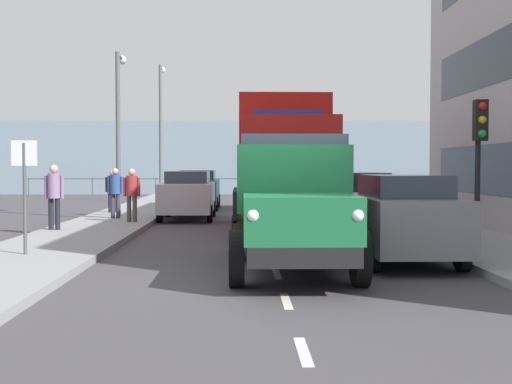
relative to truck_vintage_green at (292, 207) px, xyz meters
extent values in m
plane|color=#423F44|center=(0.27, -11.07, -1.18)|extent=(80.00, 80.00, 0.00)
cube|color=gray|center=(-4.56, -11.07, -1.10)|extent=(2.71, 41.67, 0.15)
cube|color=gray|center=(5.10, -11.07, -1.10)|extent=(2.71, 41.67, 0.15)
cube|color=silver|center=(0.27, 5.02, -1.17)|extent=(0.12, 1.10, 0.01)
cube|color=silver|center=(0.27, 2.44, -1.17)|extent=(0.12, 1.10, 0.01)
cube|color=silver|center=(0.27, 0.03, -1.17)|extent=(0.12, 1.10, 0.01)
cube|color=silver|center=(0.27, -2.68, -1.17)|extent=(0.12, 1.10, 0.01)
cube|color=silver|center=(0.27, -5.12, -1.17)|extent=(0.12, 1.10, 0.01)
cube|color=silver|center=(0.27, -7.61, -1.17)|extent=(0.12, 1.10, 0.01)
cube|color=silver|center=(0.27, -10.34, -1.17)|extent=(0.12, 1.10, 0.01)
cube|color=silver|center=(0.27, -12.85, -1.17)|extent=(0.12, 1.10, 0.01)
cube|color=silver|center=(0.27, -15.62, -1.17)|extent=(0.12, 1.10, 0.01)
cube|color=silver|center=(0.27, -17.97, -1.17)|extent=(0.12, 1.10, 0.01)
cube|color=silver|center=(0.27, -20.31, -1.17)|extent=(0.12, 1.10, 0.01)
cube|color=silver|center=(0.27, -23.06, -1.17)|extent=(0.12, 1.10, 0.01)
cube|color=silver|center=(0.27, -25.26, -1.17)|extent=(0.12, 1.10, 0.01)
cube|color=silver|center=(0.27, -27.76, -1.17)|extent=(0.12, 1.10, 0.01)
cube|color=gray|center=(0.27, -34.90, 1.32)|extent=(80.00, 0.80, 5.00)
cylinder|color=#4C5156|center=(-13.73, -31.30, -0.58)|extent=(0.08, 0.08, 1.20)
cylinder|color=#4C5156|center=(-11.73, -31.30, -0.58)|extent=(0.08, 0.08, 1.20)
cylinder|color=#4C5156|center=(-9.73, -31.30, -0.58)|extent=(0.08, 0.08, 1.20)
cylinder|color=#4C5156|center=(-7.73, -31.30, -0.58)|extent=(0.08, 0.08, 1.20)
cylinder|color=#4C5156|center=(-5.73, -31.30, -0.58)|extent=(0.08, 0.08, 1.20)
cylinder|color=#4C5156|center=(-3.73, -31.30, -0.58)|extent=(0.08, 0.08, 1.20)
cylinder|color=#4C5156|center=(-1.73, -31.30, -0.58)|extent=(0.08, 0.08, 1.20)
cylinder|color=#4C5156|center=(0.27, -31.30, -0.58)|extent=(0.08, 0.08, 1.20)
cylinder|color=#4C5156|center=(2.27, -31.30, -0.58)|extent=(0.08, 0.08, 1.20)
cylinder|color=#4C5156|center=(4.27, -31.30, -0.58)|extent=(0.08, 0.08, 1.20)
cylinder|color=#4C5156|center=(6.27, -31.30, -0.58)|extent=(0.08, 0.08, 1.20)
cylinder|color=#4C5156|center=(8.27, -31.30, -0.58)|extent=(0.08, 0.08, 1.20)
cylinder|color=#4C5156|center=(10.27, -31.30, -0.58)|extent=(0.08, 0.08, 1.20)
cylinder|color=#4C5156|center=(12.27, -31.30, -0.58)|extent=(0.08, 0.08, 1.20)
cylinder|color=#4C5156|center=(14.27, -31.30, -0.58)|extent=(0.08, 0.08, 1.20)
cube|color=#4C5156|center=(0.27, -31.30, -0.06)|extent=(28.00, 0.08, 0.08)
cube|color=black|center=(0.00, -0.38, -0.58)|extent=(1.64, 5.60, 0.30)
cube|color=#196038|center=(0.00, 1.47, -0.08)|extent=(1.72, 1.90, 0.70)
cube|color=silver|center=(0.00, 2.36, -0.11)|extent=(1.16, 0.08, 0.56)
sphere|color=white|center=(-0.73, 2.36, 0.02)|extent=(0.20, 0.20, 0.20)
sphere|color=white|center=(0.74, 2.36, 0.02)|extent=(0.20, 0.20, 0.20)
cube|color=#196038|center=(0.00, -0.04, 0.50)|extent=(1.93, 1.34, 1.15)
cube|color=#2D3847|center=(0.00, -0.04, 0.97)|extent=(1.78, 1.23, 0.56)
cube|color=#2D2319|center=(0.00, -1.72, -0.35)|extent=(2.10, 2.80, 0.16)
cube|color=black|center=(-1.01, -1.72, -0.03)|extent=(0.08, 2.80, 0.56)
cube|color=black|center=(1.01, -1.72, -0.03)|extent=(0.08, 2.80, 0.56)
cylinder|color=black|center=(-0.97, 1.30, -0.73)|extent=(0.24, 0.90, 0.90)
cylinder|color=black|center=(0.97, 1.30, -0.73)|extent=(0.24, 0.90, 0.90)
cylinder|color=black|center=(-0.97, -1.92, -0.73)|extent=(0.24, 0.90, 0.90)
cylinder|color=black|center=(0.97, -1.92, -0.73)|extent=(0.24, 0.90, 0.90)
cube|color=red|center=(-0.30, -5.25, 0.64)|extent=(2.40, 2.21, 2.60)
cube|color=#2D3847|center=(-0.30, -5.25, 1.21)|extent=(2.20, 2.04, 0.80)
cube|color=#1933B2|center=(-0.30, -5.25, 2.04)|extent=(1.75, 0.20, 0.16)
cube|color=red|center=(-0.30, -9.25, 1.19)|extent=(2.50, 5.95, 3.00)
cube|color=black|center=(-0.30, -8.31, -0.48)|extent=(2.00, 8.07, 0.36)
cylinder|color=black|center=(-1.45, -5.34, -0.66)|extent=(0.28, 1.04, 1.04)
cylinder|color=black|center=(0.85, -5.34, -0.66)|extent=(0.28, 1.04, 1.04)
cylinder|color=black|center=(-1.45, -8.95, -0.66)|extent=(0.28, 1.04, 1.04)
cylinder|color=black|center=(0.85, -8.95, -0.66)|extent=(0.28, 1.04, 1.04)
cylinder|color=black|center=(-1.45, -11.08, -0.66)|extent=(0.28, 1.04, 1.04)
cylinder|color=black|center=(0.85, -11.08, -0.66)|extent=(0.28, 1.04, 1.04)
cube|color=slate|center=(-2.25, -1.46, -0.38)|extent=(1.68, 4.24, 1.00)
cube|color=#2D3847|center=(-2.25, -1.26, 0.33)|extent=(1.38, 2.33, 0.42)
cylinder|color=black|center=(-1.45, -2.77, -0.88)|extent=(0.18, 0.60, 0.60)
cylinder|color=black|center=(-3.05, -2.77, -0.88)|extent=(0.18, 0.60, 0.60)
cylinder|color=black|center=(-1.45, -0.15, -0.88)|extent=(0.18, 0.60, 0.60)
cylinder|color=black|center=(-3.05, -0.15, -0.88)|extent=(0.18, 0.60, 0.60)
cube|color=navy|center=(-2.25, -6.97, -0.38)|extent=(1.79, 4.44, 1.00)
cube|color=#2D3847|center=(-2.25, -6.77, 0.33)|extent=(1.47, 2.44, 0.42)
cylinder|color=black|center=(-1.40, -8.35, -0.88)|extent=(0.18, 0.60, 0.60)
cylinder|color=black|center=(-3.11, -8.35, -0.88)|extent=(0.18, 0.60, 0.60)
cylinder|color=black|center=(-1.40, -5.59, -0.88)|extent=(0.18, 0.60, 0.60)
cylinder|color=black|center=(-3.11, -5.59, -0.88)|extent=(0.18, 0.60, 0.60)
cube|color=#B7BABF|center=(2.79, -12.41, -0.38)|extent=(1.77, 4.35, 1.00)
cube|color=#2D3847|center=(2.79, -12.61, 0.33)|extent=(1.45, 2.39, 0.42)
cylinder|color=black|center=(1.95, -11.06, -0.88)|extent=(0.18, 0.60, 0.60)
cylinder|color=black|center=(3.63, -11.06, -0.88)|extent=(0.18, 0.60, 0.60)
cylinder|color=black|center=(1.95, -13.76, -0.88)|extent=(0.18, 0.60, 0.60)
cylinder|color=black|center=(3.63, -13.76, -0.88)|extent=(0.18, 0.60, 0.60)
cube|color=#1E6670|center=(2.79, -18.32, -0.38)|extent=(1.77, 4.41, 1.00)
cube|color=#2D3847|center=(2.79, -18.52, 0.33)|extent=(1.45, 2.43, 0.42)
cylinder|color=black|center=(1.95, -16.95, -0.88)|extent=(0.18, 0.60, 0.60)
cylinder|color=black|center=(3.63, -16.95, -0.88)|extent=(0.18, 0.60, 0.60)
cylinder|color=black|center=(1.95, -19.68, -0.88)|extent=(0.18, 0.60, 0.60)
cylinder|color=black|center=(3.63, -19.68, -0.88)|extent=(0.18, 0.60, 0.60)
cylinder|color=black|center=(5.94, -6.91, -0.60)|extent=(0.14, 0.14, 0.87)
cylinder|color=black|center=(6.12, -6.91, -0.60)|extent=(0.14, 0.14, 0.87)
cylinder|color=gray|center=(6.03, -6.91, 0.18)|extent=(0.34, 0.34, 0.69)
cylinder|color=gray|center=(5.81, -6.91, 0.15)|extent=(0.09, 0.09, 0.63)
cylinder|color=gray|center=(6.25, -6.91, 0.15)|extent=(0.09, 0.09, 0.63)
sphere|color=tan|center=(6.03, -6.91, 0.64)|extent=(0.23, 0.23, 0.23)
cylinder|color=#4C473D|center=(4.22, -9.50, -0.62)|extent=(0.14, 0.14, 0.81)
cylinder|color=#4C473D|center=(4.40, -9.50, -0.62)|extent=(0.14, 0.14, 0.81)
cylinder|color=maroon|center=(4.31, -9.50, 0.10)|extent=(0.34, 0.34, 0.64)
cylinder|color=maroon|center=(4.09, -9.50, 0.07)|extent=(0.09, 0.09, 0.59)
cylinder|color=maroon|center=(4.53, -9.50, 0.07)|extent=(0.09, 0.09, 0.59)
sphere|color=tan|center=(4.31, -9.50, 0.53)|extent=(0.22, 0.22, 0.22)
cylinder|color=#383342|center=(5.03, -11.08, -0.62)|extent=(0.14, 0.14, 0.82)
cylinder|color=#383342|center=(5.21, -11.08, -0.62)|extent=(0.14, 0.14, 0.82)
cylinder|color=#2D4C8C|center=(5.12, -11.08, 0.11)|extent=(0.34, 0.34, 0.65)
cylinder|color=#2D4C8C|center=(4.90, -11.08, 0.08)|extent=(0.09, 0.09, 0.59)
cylinder|color=#2D4C8C|center=(5.34, -11.08, 0.08)|extent=(0.09, 0.09, 0.59)
sphere|color=tan|center=(5.12, -11.08, 0.54)|extent=(0.22, 0.22, 0.22)
cylinder|color=black|center=(5.68, -14.03, -0.64)|extent=(0.14, 0.14, 0.78)
cylinder|color=black|center=(5.86, -14.03, -0.64)|extent=(0.14, 0.14, 0.78)
cylinder|color=black|center=(5.77, -14.03, 0.06)|extent=(0.34, 0.34, 0.62)
cylinder|color=black|center=(5.55, -14.03, 0.03)|extent=(0.09, 0.09, 0.57)
cylinder|color=black|center=(5.99, -14.03, 0.03)|extent=(0.09, 0.09, 0.57)
sphere|color=tan|center=(5.77, -14.03, 0.47)|extent=(0.21, 0.21, 0.21)
cylinder|color=black|center=(-4.36, -3.13, 0.57)|extent=(0.12, 0.12, 3.20)
cube|color=black|center=(-4.36, -2.99, 1.72)|extent=(0.28, 0.24, 0.90)
sphere|color=red|center=(-4.36, -2.87, 2.02)|extent=(0.18, 0.18, 0.18)
sphere|color=orange|center=(-4.36, -2.87, 1.72)|extent=(0.18, 0.18, 0.18)
sphere|color=green|center=(-4.36, -2.87, 1.42)|extent=(0.18, 0.18, 0.18)
cylinder|color=#59595B|center=(5.22, -12.23, 1.85)|extent=(0.16, 0.16, 5.76)
cylinder|color=#59595B|center=(5.22, -12.68, 4.63)|extent=(0.10, 0.90, 0.10)
sphere|color=silver|center=(5.22, -13.13, 4.58)|extent=(0.32, 0.32, 0.32)
cylinder|color=#59595B|center=(5.04, -23.48, 2.47)|extent=(0.16, 0.16, 6.99)
cylinder|color=#59595B|center=(5.04, -23.93, 5.86)|extent=(0.10, 0.90, 0.10)
sphere|color=silver|center=(5.04, -24.38, 5.81)|extent=(0.32, 0.32, 0.32)
cylinder|color=#4C4C4C|center=(5.17, -1.67, 0.07)|extent=(0.07, 0.07, 2.20)
cube|color=silver|center=(5.17, -1.67, 0.97)|extent=(0.50, 0.04, 0.50)
camera|label=1|loc=(0.90, 11.87, 0.70)|focal=47.82mm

